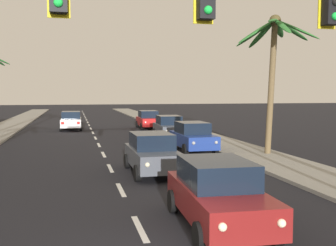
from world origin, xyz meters
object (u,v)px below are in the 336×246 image
(sedan_parked_mid_kerb, at_px, (193,137))
(sedan_third_in_queue, at_px, (152,153))
(sedan_lead_at_stop_bar, at_px, (218,193))
(sedan_oncoming_far, at_px, (71,120))
(traffic_signal_mast, at_px, (283,22))
(palm_right_second, at_px, (273,49))
(sedan_parked_far_kerb, at_px, (169,127))
(sedan_parked_nearest_kerb, at_px, (148,119))

(sedan_parked_mid_kerb, bearing_deg, sedan_third_in_queue, -121.63)
(sedan_parked_mid_kerb, bearing_deg, sedan_lead_at_stop_bar, -104.02)
(sedan_oncoming_far, distance_m, sedan_parked_mid_kerb, 16.89)
(sedan_parked_mid_kerb, bearing_deg, traffic_signal_mast, -99.36)
(sedan_third_in_queue, bearing_deg, traffic_signal_mast, -82.57)
(sedan_third_in_queue, bearing_deg, sedan_oncoming_far, 99.15)
(palm_right_second, bearing_deg, sedan_lead_at_stop_bar, -123.83)
(sedan_oncoming_far, bearing_deg, sedan_parked_far_kerb, -50.99)
(sedan_oncoming_far, bearing_deg, sedan_lead_at_stop_bar, -82.48)
(sedan_oncoming_far, bearing_deg, palm_right_second, -59.64)
(sedan_parked_nearest_kerb, bearing_deg, sedan_parked_mid_kerb, -90.74)
(sedan_third_in_queue, relative_size, palm_right_second, 0.60)
(sedan_parked_nearest_kerb, xyz_separation_m, palm_right_second, (3.44, -17.71, 4.80))
(traffic_signal_mast, bearing_deg, palm_right_second, 63.01)
(sedan_lead_at_stop_bar, height_order, palm_right_second, palm_right_second)
(sedan_oncoming_far, distance_m, sedan_parked_nearest_kerb, 7.08)
(sedan_parked_nearest_kerb, height_order, sedan_parked_far_kerb, same)
(sedan_parked_nearest_kerb, distance_m, sedan_parked_mid_kerb, 15.18)
(sedan_third_in_queue, distance_m, sedan_parked_nearest_kerb, 21.16)
(sedan_oncoming_far, distance_m, palm_right_second, 21.36)
(sedan_parked_nearest_kerb, xyz_separation_m, sedan_parked_mid_kerb, (-0.20, -15.17, 0.00))
(sedan_parked_mid_kerb, relative_size, sedan_parked_far_kerb, 0.99)
(traffic_signal_mast, distance_m, sedan_parked_nearest_kerb, 29.86)
(traffic_signal_mast, xyz_separation_m, sedan_oncoming_far, (-4.52, 29.73, -3.99))
(traffic_signal_mast, height_order, sedan_parked_far_kerb, traffic_signal_mast)
(sedan_parked_far_kerb, bearing_deg, sedan_parked_mid_kerb, -91.63)
(palm_right_second, bearing_deg, traffic_signal_mast, -116.99)
(sedan_lead_at_stop_bar, distance_m, sedan_third_in_queue, 7.03)
(sedan_oncoming_far, distance_m, sedan_parked_far_kerb, 11.23)
(sedan_parked_nearest_kerb, bearing_deg, palm_right_second, -79.00)
(sedan_third_in_queue, height_order, palm_right_second, palm_right_second)
(traffic_signal_mast, xyz_separation_m, sedan_third_in_queue, (-1.13, 8.65, -3.99))
(sedan_oncoming_far, relative_size, palm_right_second, 0.60)
(sedan_third_in_queue, xyz_separation_m, sedan_parked_far_kerb, (3.68, 12.35, 0.00))
(sedan_third_in_queue, height_order, sedan_parked_far_kerb, same)
(traffic_signal_mast, relative_size, sedan_parked_mid_kerb, 2.57)
(sedan_lead_at_stop_bar, xyz_separation_m, palm_right_second, (6.81, 10.15, 4.80))
(sedan_lead_at_stop_bar, distance_m, sedan_parked_nearest_kerb, 28.06)
(sedan_parked_far_kerb, relative_size, palm_right_second, 0.60)
(sedan_oncoming_far, bearing_deg, sedan_parked_nearest_kerb, -2.01)
(sedan_lead_at_stop_bar, xyz_separation_m, sedan_third_in_queue, (-0.32, 7.03, 0.00))
(traffic_signal_mast, bearing_deg, sedan_lead_at_stop_bar, 116.54)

